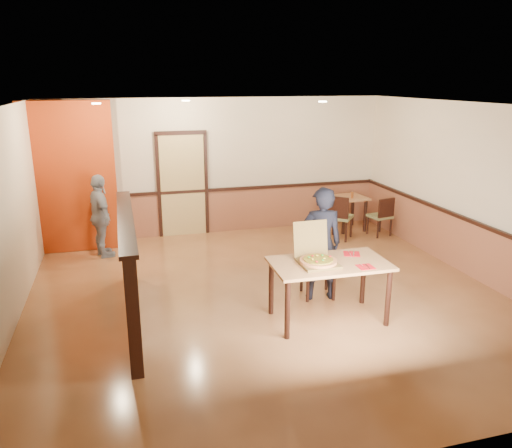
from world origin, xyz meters
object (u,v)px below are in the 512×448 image
Objects in this scene: diner_chair at (317,261)px; side_table at (349,204)px; side_chair_left at (339,215)px; main_table at (329,270)px; passerby at (101,216)px; pizza_box at (317,259)px; condiment at (352,195)px; diner at (321,244)px; side_chair_right at (382,215)px.

side_table is (1.95, 2.98, 0.03)m from diner_chair.
side_chair_left is at bearing -129.42° from side_table.
passerby reaches higher than main_table.
pizza_box is 4.11× the size of condiment.
diner reaches higher than passerby.
side_table is 5.11m from passerby.
condiment is at bearing 62.85° from diner_chair.
side_table is 1.28× the size of pizza_box.
side_table is at bearing 64.10° from diner_chair.
condiment reaches higher than main_table.
side_chair_right is at bearing 48.51° from pizza_box.
pizza_box is 4.32m from condiment.
pizza_box is at bearing -121.14° from side_table.
pizza_box is at bearing 71.77° from diner.
pizza_box is (-0.34, -0.68, 0.05)m from diner.
diner_chair is at bearing -123.17° from side_table.
main_table is at bearing -119.06° from side_table.
diner_chair is 0.97m from pizza_box.
condiment is (0.49, 0.45, 0.29)m from side_chair_left.
condiment is at bearing -114.57° from diner.
pizza_box is at bearing 38.49° from side_chair_right.
diner_chair is at bearing -147.15° from passerby.
passerby is (-3.14, 2.60, 0.24)m from diner_chair.
pizza_box is (-2.76, -3.20, 0.44)m from side_chair_right.
side_chair_right is 0.49× the size of diner.
side_chair_left is 1.61× the size of pizza_box.
side_chair_left is at bearing -11.18° from side_chair_right.
passerby is at bearing 128.46° from pizza_box.
passerby is (-2.97, 3.43, 0.05)m from main_table.
side_table is 5.26× the size of condiment.
diner_chair is 0.63× the size of passerby.
side_table is at bearing 58.19° from pizza_box.
diner_chair reaches higher than condiment.
diner_chair is 2.79m from side_chair_left.
main_table is at bearing 103.96° from side_chair_left.
passerby is 2.67× the size of pizza_box.
side_chair_left is 0.78m from side_table.
passerby is (-3.13, 2.75, -0.08)m from diner.
passerby is at bearing 147.65° from diner_chair.
diner is at bearing 77.64° from main_table.
main_table is 1.02× the size of passerby.
side_chair_right is (2.41, 2.37, -0.08)m from diner_chair.
side_chair_right is 5.89× the size of condiment.
pizza_box reaches higher than condiment.
diner is (-2.42, -2.52, 0.40)m from side_chair_right.
pizza_box is at bearing -158.40° from passerby.
condiment is at bearing -96.25° from side_chair_left.
side_chair_left is 0.55× the size of diner.
diner is (-1.96, -3.13, 0.29)m from side_table.
main_table is 3.60m from side_chair_left.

